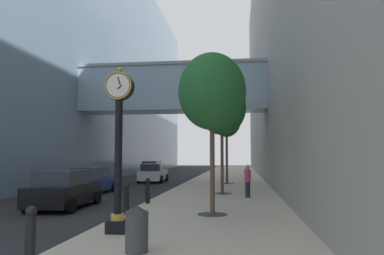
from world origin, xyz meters
The scene contains 17 objects.
ground_plane centered at (0.00, 27.00, 0.00)m, with size 110.00×110.00×0.00m, color #262628.
sidewalk_right centered at (3.25, 30.00, 0.07)m, with size 6.51×80.00×0.14m, color #BCB29E.
building_block_left centered at (-12.47, 29.95, 12.80)m, with size 23.89×80.00×25.69m.
building_block_right centered at (11.01, 30.00, 14.09)m, with size 9.00×80.00×28.19m.
street_clock centered at (0.97, 5.64, 2.77)m, with size 0.84×0.55×4.78m.
bollard_nearest centered at (0.23, 2.39, 0.75)m, with size 0.22×0.22×1.17m.
bollard_third centered at (0.23, 8.89, 0.75)m, with size 0.22×0.22×1.17m.
bollard_fourth centered at (0.23, 12.15, 0.75)m, with size 0.22×0.22×1.17m.
street_tree_near centered at (3.41, 9.24, 4.73)m, with size 2.57×2.57×6.09m.
street_tree_mid_near centered at (3.41, 16.97, 5.12)m, with size 2.83×2.83×6.62m.
street_tree_mid_far centered at (3.41, 24.70, 5.01)m, with size 2.23×2.23×6.19m.
trash_bin centered at (2.10, 3.61, 0.68)m, with size 0.53×0.53×1.05m.
pedestrian_walking centered at (4.83, 15.15, 1.04)m, with size 0.40×0.49×1.71m.
car_silver_near centered at (-5.43, 36.83, 0.81)m, with size 2.12×4.33×1.67m.
car_white_mid centered at (-3.10, 27.48, 0.78)m, with size 2.23×4.45×1.60m.
car_blue_far centered at (-4.59, 17.35, 0.78)m, with size 2.05×4.63×1.60m.
car_black_trailing centered at (-3.29, 11.09, 0.81)m, with size 2.22×4.47×1.67m.
Camera 1 is at (4.45, -4.86, 2.33)m, focal length 35.21 mm.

